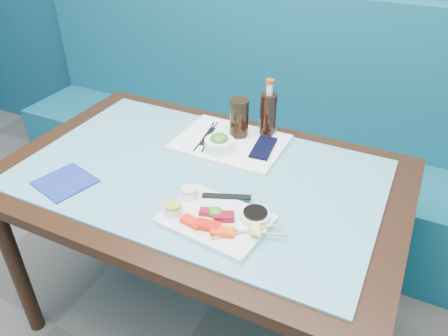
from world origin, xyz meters
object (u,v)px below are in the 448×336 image
at_px(booth_bench, 276,152).
at_px(blue_napkin, 65,182).
at_px(sashimi_plate, 216,220).
at_px(cola_bottle_body, 268,116).
at_px(serving_tray, 230,143).
at_px(seaweed_bowl, 219,145).
at_px(dining_table, 200,193).
at_px(cola_glass, 239,118).

height_order(booth_bench, blue_napkin, booth_bench).
height_order(sashimi_plate, cola_bottle_body, cola_bottle_body).
distance_m(sashimi_plate, serving_tray, 0.45).
height_order(sashimi_plate, seaweed_bowl, seaweed_bowl).
relative_size(booth_bench, dining_table, 2.14).
relative_size(booth_bench, blue_napkin, 18.04).
relative_size(seaweed_bowl, cola_bottle_body, 0.60).
bearing_deg(cola_glass, sashimi_plate, -73.35).
xyz_separation_m(dining_table, cola_glass, (0.02, 0.27, 0.18)).
relative_size(cola_glass, blue_napkin, 0.90).
xyz_separation_m(cola_glass, cola_bottle_body, (0.09, 0.06, -0.00)).
bearing_deg(seaweed_bowl, booth_bench, 90.37).
height_order(cola_glass, blue_napkin, cola_glass).
bearing_deg(blue_napkin, cola_bottle_body, 50.21).
bearing_deg(sashimi_plate, cola_glass, 113.39).
distance_m(booth_bench, serving_tray, 0.73).
bearing_deg(cola_glass, seaweed_bowl, -98.75).
xyz_separation_m(dining_table, cola_bottle_body, (0.12, 0.34, 0.18)).
bearing_deg(blue_napkin, cola_glass, 52.77).
relative_size(dining_table, sashimi_plate, 4.59).
xyz_separation_m(booth_bench, cola_bottle_body, (0.12, -0.50, 0.47)).
bearing_deg(seaweed_bowl, sashimi_plate, -64.99).
xyz_separation_m(sashimi_plate, cola_glass, (-0.14, 0.48, 0.08)).
distance_m(cola_glass, cola_bottle_body, 0.11).
relative_size(sashimi_plate, cola_bottle_body, 1.71).
relative_size(dining_table, cola_glass, 9.34).
distance_m(dining_table, cola_glass, 0.33).
distance_m(serving_tray, cola_bottle_body, 0.18).
distance_m(booth_bench, cola_bottle_body, 0.70).
distance_m(booth_bench, dining_table, 0.89).
bearing_deg(cola_bottle_body, cola_glass, -145.00).
bearing_deg(dining_table, booth_bench, 90.00).
bearing_deg(dining_table, cola_glass, 84.89).
bearing_deg(seaweed_bowl, dining_table, -91.79).
bearing_deg(blue_napkin, serving_tray, 50.39).
relative_size(sashimi_plate, seaweed_bowl, 2.82).
height_order(dining_table, serving_tray, serving_tray).
bearing_deg(booth_bench, sashimi_plate, -80.86).
distance_m(cola_bottle_body, blue_napkin, 0.77).
bearing_deg(cola_bottle_body, seaweed_bowl, -119.97).
bearing_deg(serving_tray, booth_bench, 91.67).
bearing_deg(cola_glass, booth_bench, 92.48).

